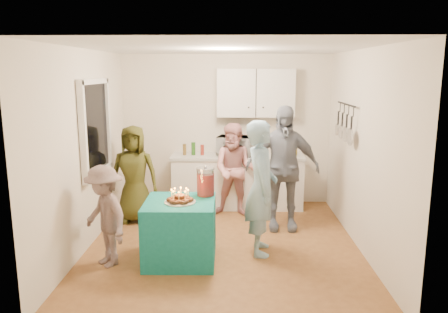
{
  "coord_description": "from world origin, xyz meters",
  "views": [
    {
      "loc": [
        0.13,
        -5.59,
        2.32
      ],
      "look_at": [
        0.0,
        0.35,
        1.15
      ],
      "focal_mm": 35.0,
      "sensor_mm": 36.0,
      "label": 1
    }
  ],
  "objects_px": {
    "woman_back_center": "(235,170)",
    "child_near_left": "(105,216)",
    "man_birthday": "(261,188)",
    "microwave": "(235,146)",
    "party_table": "(180,231)",
    "woman_back_left": "(134,174)",
    "woman_back_right": "(282,168)",
    "counter": "(237,182)",
    "punch_jar": "(206,182)"
  },
  "relations": [
    {
      "from": "woman_back_center",
      "to": "child_near_left",
      "type": "bearing_deg",
      "value": -120.47
    },
    {
      "from": "man_birthday",
      "to": "woman_back_right",
      "type": "bearing_deg",
      "value": -23.03
    },
    {
      "from": "counter",
      "to": "microwave",
      "type": "height_order",
      "value": "microwave"
    },
    {
      "from": "counter",
      "to": "woman_back_center",
      "type": "distance_m",
      "value": 0.56
    },
    {
      "from": "microwave",
      "to": "party_table",
      "type": "bearing_deg",
      "value": -95.25
    },
    {
      "from": "party_table",
      "to": "woman_back_center",
      "type": "relative_size",
      "value": 0.56
    },
    {
      "from": "counter",
      "to": "woman_back_center",
      "type": "height_order",
      "value": "woman_back_center"
    },
    {
      "from": "woman_back_center",
      "to": "counter",
      "type": "bearing_deg",
      "value": 93.99
    },
    {
      "from": "microwave",
      "to": "man_birthday",
      "type": "relative_size",
      "value": 0.34
    },
    {
      "from": "woman_back_center",
      "to": "child_near_left",
      "type": "height_order",
      "value": "woman_back_center"
    },
    {
      "from": "man_birthday",
      "to": "woman_back_right",
      "type": "distance_m",
      "value": 0.96
    },
    {
      "from": "punch_jar",
      "to": "woman_back_center",
      "type": "xyz_separation_m",
      "value": [
        0.38,
        1.48,
        -0.18
      ]
    },
    {
      "from": "counter",
      "to": "man_birthday",
      "type": "height_order",
      "value": "man_birthday"
    },
    {
      "from": "microwave",
      "to": "woman_back_center",
      "type": "xyz_separation_m",
      "value": [
        0.01,
        -0.45,
        -0.32
      ]
    },
    {
      "from": "punch_jar",
      "to": "woman_back_right",
      "type": "height_order",
      "value": "woman_back_right"
    },
    {
      "from": "child_near_left",
      "to": "woman_back_right",
      "type": "bearing_deg",
      "value": 75.75
    },
    {
      "from": "woman_back_center",
      "to": "child_near_left",
      "type": "xyz_separation_m",
      "value": [
        -1.56,
        -1.9,
        -0.13
      ]
    },
    {
      "from": "party_table",
      "to": "woman_back_left",
      "type": "relative_size",
      "value": 0.56
    },
    {
      "from": "microwave",
      "to": "woman_back_center",
      "type": "relative_size",
      "value": 0.38
    },
    {
      "from": "woman_back_right",
      "to": "child_near_left",
      "type": "xyz_separation_m",
      "value": [
        -2.25,
        -1.31,
        -0.3
      ]
    },
    {
      "from": "punch_jar",
      "to": "woman_back_left",
      "type": "distance_m",
      "value": 1.66
    },
    {
      "from": "woman_back_left",
      "to": "microwave",
      "type": "bearing_deg",
      "value": 27.13
    },
    {
      "from": "man_birthday",
      "to": "woman_back_center",
      "type": "xyz_separation_m",
      "value": [
        -0.32,
        1.48,
        -0.11
      ]
    },
    {
      "from": "party_table",
      "to": "woman_back_center",
      "type": "bearing_deg",
      "value": 68.66
    },
    {
      "from": "party_table",
      "to": "woman_back_center",
      "type": "distance_m",
      "value": 1.91
    },
    {
      "from": "man_birthday",
      "to": "child_near_left",
      "type": "xyz_separation_m",
      "value": [
        -1.88,
        -0.43,
        -0.24
      ]
    },
    {
      "from": "punch_jar",
      "to": "woman_back_center",
      "type": "relative_size",
      "value": 0.23
    },
    {
      "from": "man_birthday",
      "to": "microwave",
      "type": "bearing_deg",
      "value": 9.03
    },
    {
      "from": "counter",
      "to": "woman_back_left",
      "type": "xyz_separation_m",
      "value": [
        -1.6,
        -0.78,
        0.32
      ]
    },
    {
      "from": "counter",
      "to": "man_birthday",
      "type": "relative_size",
      "value": 1.28
    },
    {
      "from": "counter",
      "to": "punch_jar",
      "type": "height_order",
      "value": "punch_jar"
    },
    {
      "from": "party_table",
      "to": "woman_back_left",
      "type": "distance_m",
      "value": 1.71
    },
    {
      "from": "party_table",
      "to": "woman_back_right",
      "type": "xyz_separation_m",
      "value": [
        1.37,
        1.15,
        0.54
      ]
    },
    {
      "from": "child_near_left",
      "to": "party_table",
      "type": "bearing_deg",
      "value": 55.71
    },
    {
      "from": "microwave",
      "to": "punch_jar",
      "type": "height_order",
      "value": "microwave"
    },
    {
      "from": "woman_back_center",
      "to": "microwave",
      "type": "bearing_deg",
      "value": 99.66
    },
    {
      "from": "party_table",
      "to": "child_near_left",
      "type": "xyz_separation_m",
      "value": [
        -0.88,
        -0.16,
        0.24
      ]
    },
    {
      "from": "punch_jar",
      "to": "man_birthday",
      "type": "distance_m",
      "value": 0.71
    },
    {
      "from": "counter",
      "to": "punch_jar",
      "type": "relative_size",
      "value": 6.47
    },
    {
      "from": "microwave",
      "to": "man_birthday",
      "type": "height_order",
      "value": "man_birthday"
    },
    {
      "from": "counter",
      "to": "woman_back_right",
      "type": "bearing_deg",
      "value": -58.31
    },
    {
      "from": "child_near_left",
      "to": "punch_jar",
      "type": "bearing_deg",
      "value": 65.27
    },
    {
      "from": "counter",
      "to": "child_near_left",
      "type": "height_order",
      "value": "child_near_left"
    },
    {
      "from": "party_table",
      "to": "man_birthday",
      "type": "xyz_separation_m",
      "value": [
        1.0,
        0.27,
        0.48
      ]
    },
    {
      "from": "microwave",
      "to": "child_near_left",
      "type": "xyz_separation_m",
      "value": [
        -1.55,
        -2.36,
        -0.45
      ]
    },
    {
      "from": "counter",
      "to": "woman_back_right",
      "type": "relative_size",
      "value": 1.2
    },
    {
      "from": "woman_back_left",
      "to": "woman_back_center",
      "type": "relative_size",
      "value": 1.0
    },
    {
      "from": "microwave",
      "to": "party_table",
      "type": "xyz_separation_m",
      "value": [
        -0.68,
        -2.2,
        -0.69
      ]
    },
    {
      "from": "party_table",
      "to": "woman_back_center",
      "type": "xyz_separation_m",
      "value": [
        0.68,
        1.75,
        0.37
      ]
    },
    {
      "from": "man_birthday",
      "to": "woman_back_left",
      "type": "height_order",
      "value": "man_birthday"
    }
  ]
}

